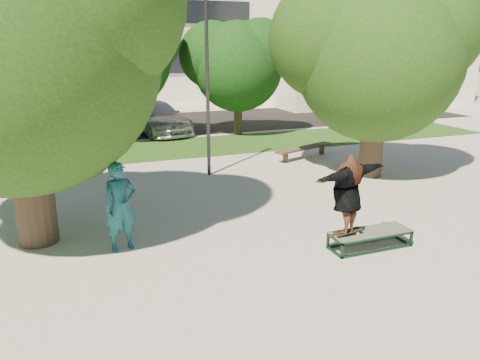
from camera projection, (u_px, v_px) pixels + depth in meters
name	position (u px, v px, depth m)	size (l,w,h in m)	color
ground	(232.00, 232.00, 10.97)	(120.00, 120.00, 0.00)	#ACA69F
grass_strip	(178.00, 148.00, 19.83)	(30.00, 4.00, 0.02)	#1C4112
asphalt_strip	(131.00, 126.00, 25.32)	(40.00, 8.00, 0.01)	black
tree_left	(8.00, 35.00, 9.24)	(6.96, 5.95, 7.12)	#38281E
tree_right	(375.00, 49.00, 14.62)	(6.24, 5.33, 6.51)	#38281E
bg_tree_mid	(113.00, 50.00, 20.31)	(5.76, 4.92, 6.24)	#38281E
bg_tree_right	(236.00, 61.00, 21.89)	(5.04, 4.31, 5.43)	#38281E
lamppost	(207.00, 80.00, 14.92)	(0.25, 0.15, 6.11)	#2D2D30
side_building	(354.00, 48.00, 35.76)	(15.00, 10.00, 8.00)	white
grind_box	(370.00, 239.00, 10.10)	(1.80, 0.60, 0.38)	black
skater_rig	(347.00, 194.00, 9.57)	(2.13, 1.14, 1.75)	white
bystander	(120.00, 206.00, 9.81)	(0.70, 0.46, 1.93)	#18545B
bench	(304.00, 149.00, 18.02)	(2.84, 1.37, 0.44)	#4A3B2C
car_silver_a	(29.00, 120.00, 22.00)	(1.90, 4.72, 1.61)	#B6B7BB
car_dark	(81.00, 113.00, 24.69)	(1.62, 4.66, 1.54)	black
car_grey	(145.00, 114.00, 25.26)	(2.14, 4.63, 1.29)	#535357
car_silver_b	(156.00, 117.00, 23.17)	(2.12, 5.22, 1.51)	silver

